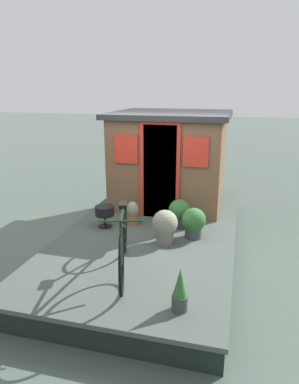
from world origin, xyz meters
The scene contains 10 objects.
ground_plane centered at (0.00, 0.00, 0.00)m, with size 60.00×60.00×0.00m, color #47564C.
houseboat_deck centered at (0.00, 0.00, 0.19)m, with size 5.28×2.78×0.37m.
houseboat_cabin centered at (1.53, 0.00, 1.31)m, with size 2.18×2.30×1.86m.
bicycle centered at (-1.46, 0.02, 0.77)m, with size 1.76×0.65×0.87m.
potted_plant_rosemary centered at (-0.54, -0.33, 0.66)m, with size 0.39×0.39×0.53m.
potted_plant_thyme centered at (0.09, 0.38, 0.56)m, with size 0.23×0.23×0.41m.
potted_plant_mint centered at (0.16, -0.44, 0.63)m, with size 0.38×0.38×0.49m.
potted_plant_basil centered at (-0.22, -0.73, 0.63)m, with size 0.38×0.38×0.49m.
potted_plant_succulent centered at (-2.16, -0.85, 0.60)m, with size 0.17×0.17×0.49m.
charcoal_grill centered at (-0.16, 0.80, 0.64)m, with size 0.33×0.33×0.38m.
Camera 1 is at (-5.36, -1.35, 2.67)m, focal length 32.46 mm.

